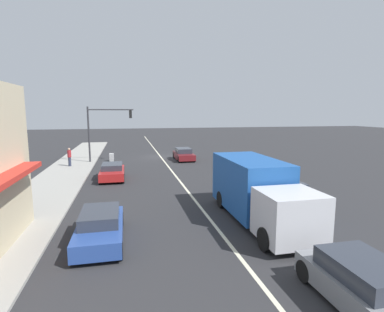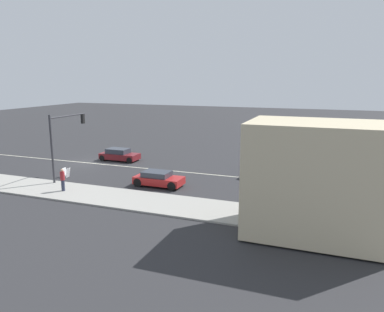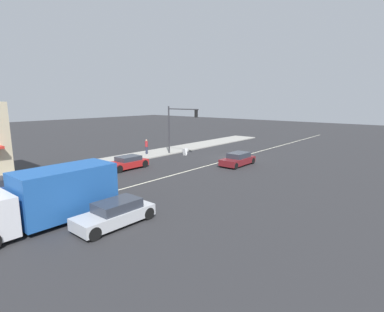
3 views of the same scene
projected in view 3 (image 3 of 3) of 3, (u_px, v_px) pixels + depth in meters
ground_plane at (88, 198)px, 19.89m from camera, size 160.00×160.00×0.00m
sidewalk_right at (24, 177)px, 25.21m from camera, size 4.00×73.00×0.12m
lane_marking_center at (234, 158)px, 33.42m from camera, size 0.16×60.00×0.01m
traffic_signal_main at (178, 122)px, 34.68m from camera, size 4.59×0.34×5.60m
pedestrian at (146, 146)px, 35.44m from camera, size 0.34×0.34×1.73m
warning_aframe_sign at (185, 152)px, 35.23m from camera, size 0.45×0.53×0.84m
delivery_truck at (49, 197)px, 15.65m from camera, size 2.44×7.50×2.87m
sedan_silver at (115, 214)px, 15.58m from camera, size 1.74×4.21×1.29m
hatchback_red at (127, 163)px, 28.35m from camera, size 1.81×3.92×1.20m
sedan_maroon at (238, 159)px, 29.87m from camera, size 1.81×4.10×1.27m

